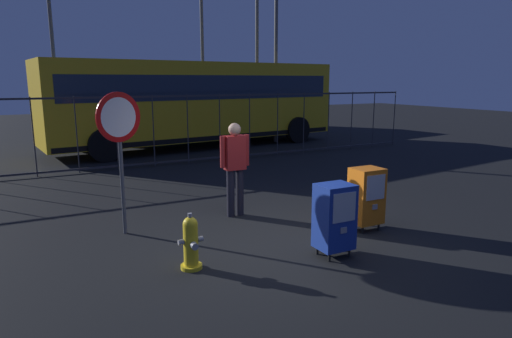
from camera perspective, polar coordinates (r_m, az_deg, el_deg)
name	(u,v)px	position (r m, az deg, el deg)	size (l,w,h in m)	color
ground_plane	(275,244)	(6.70, 2.49, -9.63)	(60.00, 60.00, 0.00)	black
fire_hydrant	(191,243)	(5.82, -8.39, -9.38)	(0.33, 0.31, 0.75)	yellow
newspaper_box_primary	(334,216)	(6.18, 10.07, -6.03)	(0.48, 0.42, 1.02)	black
newspaper_box_secondary	(366,196)	(7.37, 14.02, -3.34)	(0.48, 0.42, 1.02)	black
stop_sign	(120,134)	(7.07, -17.16, 4.38)	(0.71, 0.31, 2.23)	#4C4F54
pedestrian	(235,164)	(7.81, -2.73, 0.65)	(0.55, 0.22, 1.67)	black
fence_barrier	(153,130)	(12.70, -13.06, 4.86)	(18.03, 0.04, 2.00)	#2D2D33
bus_near	(197,99)	(16.21, -7.66, 8.86)	(10.72, 3.71, 3.00)	gold
bus_far	(185,95)	(21.11, -9.06, 9.39)	(10.75, 3.96, 3.00)	#19519E
street_light_near_left	(202,43)	(19.65, -6.94, 15.74)	(0.32, 0.32, 6.71)	#4C4F54
street_light_near_right	(276,11)	(17.60, 2.62, 19.62)	(0.32, 0.32, 8.67)	#4C4F54
street_light_far_left	(50,18)	(19.22, -24.96, 17.22)	(0.32, 0.32, 8.21)	#4C4F54
street_light_far_right	(257,24)	(19.16, 0.13, 18.16)	(0.32, 0.32, 8.15)	#4C4F54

